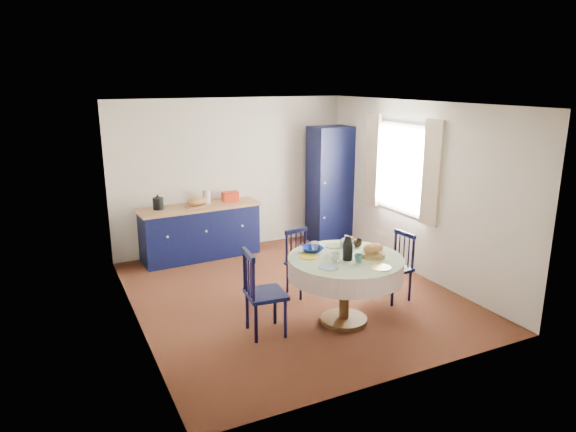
% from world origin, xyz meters
% --- Properties ---
extents(floor, '(4.50, 4.50, 0.00)m').
position_xyz_m(floor, '(0.00, 0.00, 0.00)').
color(floor, black).
rests_on(floor, ground).
extents(ceiling, '(4.50, 4.50, 0.00)m').
position_xyz_m(ceiling, '(0.00, 0.00, 2.50)').
color(ceiling, white).
rests_on(ceiling, wall_back).
extents(wall_back, '(4.00, 0.02, 2.50)m').
position_xyz_m(wall_back, '(0.00, 2.25, 1.25)').
color(wall_back, beige).
rests_on(wall_back, floor).
extents(wall_left, '(0.02, 4.50, 2.50)m').
position_xyz_m(wall_left, '(-2.00, 0.00, 1.25)').
color(wall_left, beige).
rests_on(wall_left, floor).
extents(wall_right, '(0.02, 4.50, 2.50)m').
position_xyz_m(wall_right, '(2.00, 0.00, 1.25)').
color(wall_right, beige).
rests_on(wall_right, floor).
extents(window, '(0.10, 1.74, 1.45)m').
position_xyz_m(window, '(1.95, 0.30, 1.52)').
color(window, white).
rests_on(window, wall_right).
extents(kitchen_counter, '(1.94, 0.70, 1.09)m').
position_xyz_m(kitchen_counter, '(-0.66, 1.96, 0.44)').
color(kitchen_counter, black).
rests_on(kitchen_counter, floor).
extents(pantry_cabinet, '(0.72, 0.53, 2.01)m').
position_xyz_m(pantry_cabinet, '(1.66, 1.85, 1.01)').
color(pantry_cabinet, black).
rests_on(pantry_cabinet, floor).
extents(dining_table, '(1.33, 1.33, 1.09)m').
position_xyz_m(dining_table, '(0.21, -1.00, 0.68)').
color(dining_table, '#513417').
rests_on(dining_table, floor).
extents(chair_left, '(0.46, 0.48, 0.99)m').
position_xyz_m(chair_left, '(-0.78, -0.85, 0.50)').
color(chair_left, black).
rests_on(chair_left, floor).
extents(chair_far, '(0.44, 0.43, 0.86)m').
position_xyz_m(chair_far, '(0.15, -0.01, 0.44)').
color(chair_far, black).
rests_on(chair_far, floor).
extents(chair_right, '(0.42, 0.44, 0.89)m').
position_xyz_m(chair_right, '(1.15, -0.72, 0.45)').
color(chair_right, black).
rests_on(chair_right, floor).
extents(mug_a, '(0.12, 0.12, 0.09)m').
position_xyz_m(mug_a, '(0.03, -1.05, 0.85)').
color(mug_a, silver).
rests_on(mug_a, dining_table).
extents(mug_b, '(0.10, 0.10, 0.09)m').
position_xyz_m(mug_b, '(0.24, -1.20, 0.85)').
color(mug_b, '#2D6862').
rests_on(mug_b, dining_table).
extents(mug_c, '(0.11, 0.11, 0.09)m').
position_xyz_m(mug_c, '(0.54, -0.72, 0.85)').
color(mug_c, black).
rests_on(mug_c, dining_table).
extents(mug_d, '(0.11, 0.11, 0.10)m').
position_xyz_m(mug_d, '(0.01, -0.62, 0.86)').
color(mug_d, silver).
rests_on(mug_d, dining_table).
extents(cobalt_bowl, '(0.26, 0.26, 0.06)m').
position_xyz_m(cobalt_bowl, '(-0.06, -0.66, 0.84)').
color(cobalt_bowl, navy).
rests_on(cobalt_bowl, dining_table).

